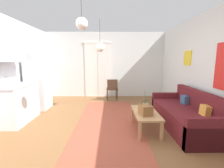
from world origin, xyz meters
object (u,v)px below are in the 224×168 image
(couch, at_px, (187,115))
(pendant_lamp_near, at_px, (82,24))
(coffee_table, at_px, (145,114))
(refrigerator, at_px, (38,82))
(bamboo_vase, at_px, (145,104))
(accent_chair, at_px, (112,88))
(handbag, at_px, (145,110))
(pendant_lamp_far, at_px, (100,47))

(couch, distance_m, pendant_lamp_near, 2.94)
(coffee_table, distance_m, pendant_lamp_near, 2.20)
(refrigerator, bearing_deg, coffee_table, -27.33)
(bamboo_vase, height_order, accent_chair, accent_chair)
(handbag, bearing_deg, coffee_table, 75.56)
(accent_chair, distance_m, pendant_lamp_far, 1.90)
(couch, xyz_separation_m, pendant_lamp_near, (-2.23, -0.46, 1.87))
(coffee_table, xyz_separation_m, refrigerator, (-2.97, 1.54, 0.50))
(coffee_table, xyz_separation_m, accent_chair, (-0.68, 2.49, 0.11))
(couch, xyz_separation_m, pendant_lamp_far, (-2.01, 1.10, 1.59))
(bamboo_vase, bearing_deg, handbag, -100.75)
(coffee_table, xyz_separation_m, handbag, (-0.05, -0.18, 0.16))
(handbag, distance_m, pendant_lamp_near, 2.03)
(pendant_lamp_near, distance_m, pendant_lamp_far, 1.60)
(coffee_table, height_order, refrigerator, refrigerator)
(bamboo_vase, height_order, refrigerator, refrigerator)
(coffee_table, bearing_deg, pendant_lamp_near, -165.98)
(coffee_table, relative_size, refrigerator, 0.58)
(couch, relative_size, handbag, 6.49)
(couch, xyz_separation_m, refrigerator, (-3.94, 1.39, 0.58))
(accent_chair, height_order, pendant_lamp_far, pendant_lamp_far)
(bamboo_vase, bearing_deg, refrigerator, 157.47)
(handbag, height_order, pendant_lamp_far, pendant_lamp_far)
(couch, bearing_deg, accent_chair, 125.24)
(couch, bearing_deg, handbag, -162.37)
(couch, distance_m, bamboo_vase, 0.97)
(handbag, xyz_separation_m, refrigerator, (-2.93, 1.71, 0.34))
(accent_chair, distance_m, pendant_lamp_near, 3.31)
(handbag, distance_m, pendant_lamp_far, 2.20)
(coffee_table, height_order, pendant_lamp_far, pendant_lamp_far)
(accent_chair, xyz_separation_m, pendant_lamp_near, (-0.57, -2.80, 1.67))
(coffee_table, bearing_deg, handbag, -104.44)
(refrigerator, height_order, pendant_lamp_far, pendant_lamp_far)
(couch, height_order, coffee_table, couch)
(coffee_table, relative_size, pendant_lamp_near, 1.69)
(refrigerator, relative_size, pendant_lamp_far, 1.92)
(bamboo_vase, distance_m, handbag, 0.47)
(accent_chair, bearing_deg, coffee_table, 101.48)
(couch, distance_m, accent_chair, 2.87)
(couch, height_order, pendant_lamp_near, pendant_lamp_near)
(coffee_table, bearing_deg, bamboo_vase, 81.60)
(coffee_table, xyz_separation_m, pendant_lamp_far, (-1.04, 1.25, 1.50))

